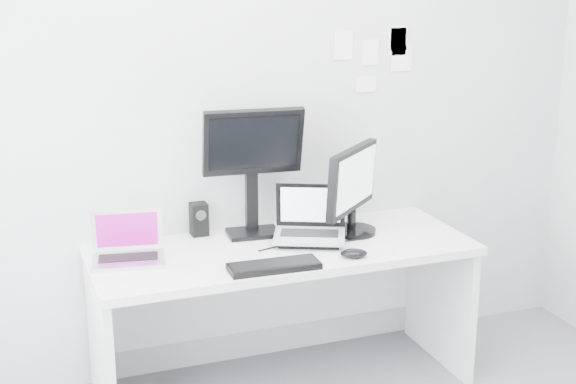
{
  "coord_description": "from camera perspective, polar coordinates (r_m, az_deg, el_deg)",
  "views": [
    {
      "loc": [
        -1.23,
        -2.16,
        2.03
      ],
      "look_at": [
        0.02,
        1.23,
        1.0
      ],
      "focal_mm": 50.86,
      "sensor_mm": 36.0,
      "label": 1
    }
  ],
  "objects": [
    {
      "name": "wall_note_3",
      "position": [
        4.21,
        5.48,
        7.51
      ],
      "size": [
        0.11,
        0.0,
        0.08
      ],
      "primitive_type": "cube",
      "color": "white",
      "rests_on": "back_wall"
    },
    {
      "name": "wall_note_0",
      "position": [
        4.13,
        3.9,
        10.18
      ],
      "size": [
        0.1,
        0.0,
        0.14
      ],
      "primitive_type": "cube",
      "color": "white",
      "rests_on": "back_wall"
    },
    {
      "name": "samsung_monitor",
      "position": [
        3.98,
        4.64,
        0.19
      ],
      "size": [
        0.51,
        0.5,
        0.45
      ],
      "primitive_type": "cube",
      "rotation": [
        0.0,
        0.0,
        0.74
      ],
      "color": "black",
      "rests_on": "desk"
    },
    {
      "name": "mouse",
      "position": [
        3.71,
        4.62,
        -4.3
      ],
      "size": [
        0.14,
        0.11,
        0.04
      ],
      "primitive_type": "ellipsoid",
      "rotation": [
        0.0,
        0.0,
        -0.33
      ],
      "color": "black",
      "rests_on": "desk"
    },
    {
      "name": "back_wall",
      "position": [
        4.01,
        -2.11,
        6.14
      ],
      "size": [
        3.6,
        0.0,
        3.6
      ],
      "primitive_type": "plane",
      "rotation": [
        1.57,
        0.0,
        0.0
      ],
      "color": "silver",
      "rests_on": "ground"
    },
    {
      "name": "wall_note_1",
      "position": [
        4.2,
        5.79,
        9.68
      ],
      "size": [
        0.09,
        0.0,
        0.13
      ],
      "primitive_type": "cube",
      "color": "white",
      "rests_on": "back_wall"
    },
    {
      "name": "dell_laptop",
      "position": [
        3.85,
        1.52,
        -1.66
      ],
      "size": [
        0.41,
        0.37,
        0.28
      ],
      "primitive_type": "cube",
      "rotation": [
        0.0,
        0.0,
        -0.42
      ],
      "color": "#AFB1B6",
      "rests_on": "desk"
    },
    {
      "name": "wall_note_5",
      "position": [
        4.27,
        7.76,
        10.62
      ],
      "size": [
        0.1,
        0.0,
        0.13
      ],
      "primitive_type": "cube",
      "color": "white",
      "rests_on": "back_wall"
    },
    {
      "name": "speaker",
      "position": [
        4.01,
        -6.24,
        -1.9
      ],
      "size": [
        0.1,
        0.1,
        0.16
      ],
      "primitive_type": "cube",
      "rotation": [
        0.0,
        0.0,
        -0.21
      ],
      "color": "black",
      "rests_on": "desk"
    },
    {
      "name": "wall_note_4",
      "position": [
        4.29,
        7.93,
        9.24
      ],
      "size": [
        0.12,
        0.0,
        0.13
      ],
      "primitive_type": "cube",
      "color": "white",
      "rests_on": "back_wall"
    },
    {
      "name": "keyboard",
      "position": [
        3.57,
        -0.98,
        -5.21
      ],
      "size": [
        0.41,
        0.16,
        0.03
      ],
      "primitive_type": "cube",
      "rotation": [
        0.0,
        0.0,
        -0.04
      ],
      "color": "black",
      "rests_on": "desk"
    },
    {
      "name": "rear_monitor",
      "position": [
        3.92,
        -2.5,
        1.5
      ],
      "size": [
        0.49,
        0.22,
        0.65
      ],
      "primitive_type": "cube",
      "rotation": [
        0.0,
        0.0,
        -0.09
      ],
      "color": "black",
      "rests_on": "desk"
    },
    {
      "name": "macbook",
      "position": [
        3.68,
        -11.19,
        -3.13
      ],
      "size": [
        0.35,
        0.29,
        0.24
      ],
      "primitive_type": "cube",
      "rotation": [
        0.0,
        0.0,
        -0.17
      ],
      "color": "silver",
      "rests_on": "desk"
    },
    {
      "name": "desk",
      "position": [
        3.99,
        -0.37,
        -8.76
      ],
      "size": [
        1.8,
        0.7,
        0.73
      ],
      "primitive_type": "cube",
      "color": "white",
      "rests_on": "ground"
    },
    {
      "name": "wall_note_2",
      "position": [
        4.26,
        7.65,
        10.38
      ],
      "size": [
        0.1,
        0.0,
        0.14
      ],
      "primitive_type": "cube",
      "color": "white",
      "rests_on": "back_wall"
    }
  ]
}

